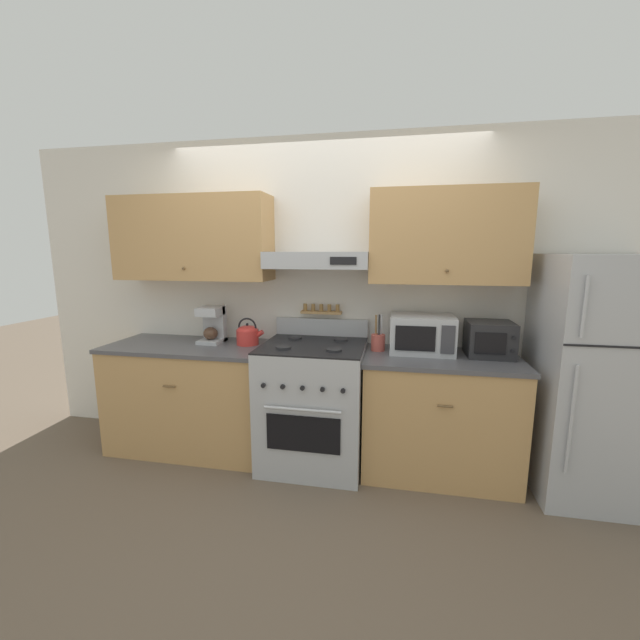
{
  "coord_description": "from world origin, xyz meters",
  "views": [
    {
      "loc": [
        0.6,
        -2.54,
        1.65
      ],
      "look_at": [
        0.06,
        0.27,
        1.14
      ],
      "focal_mm": 22.0,
      "sensor_mm": 36.0,
      "label": 1
    }
  ],
  "objects_px": {
    "refrigerator": "(593,377)",
    "stove_range": "(314,403)",
    "microwave": "(422,334)",
    "utensil_crock": "(378,341)",
    "toaster_oven": "(489,339)",
    "coffee_maker": "(213,324)",
    "tea_kettle": "(248,334)"
  },
  "relations": [
    {
      "from": "stove_range",
      "to": "tea_kettle",
      "type": "bearing_deg",
      "value": 167.24
    },
    {
      "from": "coffee_maker",
      "to": "microwave",
      "type": "relative_size",
      "value": 0.65
    },
    {
      "from": "refrigerator",
      "to": "toaster_oven",
      "type": "relative_size",
      "value": 5.12
    },
    {
      "from": "tea_kettle",
      "to": "utensil_crock",
      "type": "height_order",
      "value": "utensil_crock"
    },
    {
      "from": "coffee_maker",
      "to": "microwave",
      "type": "height_order",
      "value": "coffee_maker"
    },
    {
      "from": "microwave",
      "to": "tea_kettle",
      "type": "bearing_deg",
      "value": -179.26
    },
    {
      "from": "toaster_oven",
      "to": "microwave",
      "type": "bearing_deg",
      "value": 177.65
    },
    {
      "from": "tea_kettle",
      "to": "coffee_maker",
      "type": "height_order",
      "value": "coffee_maker"
    },
    {
      "from": "stove_range",
      "to": "utensil_crock",
      "type": "bearing_deg",
      "value": 15.2
    },
    {
      "from": "stove_range",
      "to": "refrigerator",
      "type": "distance_m",
      "value": 1.95
    },
    {
      "from": "refrigerator",
      "to": "utensil_crock",
      "type": "height_order",
      "value": "refrigerator"
    },
    {
      "from": "refrigerator",
      "to": "stove_range",
      "type": "bearing_deg",
      "value": 179.69
    },
    {
      "from": "utensil_crock",
      "to": "toaster_oven",
      "type": "bearing_deg",
      "value": -0.12
    },
    {
      "from": "utensil_crock",
      "to": "toaster_oven",
      "type": "xyz_separation_m",
      "value": [
        0.8,
        -0.0,
        0.05
      ]
    },
    {
      "from": "coffee_maker",
      "to": "utensil_crock",
      "type": "height_order",
      "value": "coffee_maker"
    },
    {
      "from": "tea_kettle",
      "to": "coffee_maker",
      "type": "relative_size",
      "value": 0.77
    },
    {
      "from": "microwave",
      "to": "utensil_crock",
      "type": "distance_m",
      "value": 0.33
    },
    {
      "from": "toaster_oven",
      "to": "utensil_crock",
      "type": "bearing_deg",
      "value": 179.88
    },
    {
      "from": "coffee_maker",
      "to": "toaster_oven",
      "type": "xyz_separation_m",
      "value": [
        2.17,
        -0.03,
        -0.03
      ]
    },
    {
      "from": "refrigerator",
      "to": "tea_kettle",
      "type": "relative_size",
      "value": 7.07
    },
    {
      "from": "refrigerator",
      "to": "coffee_maker",
      "type": "distance_m",
      "value": 2.83
    },
    {
      "from": "coffee_maker",
      "to": "toaster_oven",
      "type": "height_order",
      "value": "coffee_maker"
    },
    {
      "from": "microwave",
      "to": "stove_range",
      "type": "bearing_deg",
      "value": -169.55
    },
    {
      "from": "toaster_oven",
      "to": "stove_range",
      "type": "bearing_deg",
      "value": -174.26
    },
    {
      "from": "refrigerator",
      "to": "coffee_maker",
      "type": "bearing_deg",
      "value": 176.58
    },
    {
      "from": "microwave",
      "to": "utensil_crock",
      "type": "relative_size",
      "value": 1.66
    },
    {
      "from": "tea_kettle",
      "to": "refrigerator",
      "type": "bearing_deg",
      "value": -3.22
    },
    {
      "from": "toaster_oven",
      "to": "tea_kettle",
      "type": "bearing_deg",
      "value": 179.95
    },
    {
      "from": "coffee_maker",
      "to": "utensil_crock",
      "type": "relative_size",
      "value": 1.07
    },
    {
      "from": "coffee_maker",
      "to": "stove_range",
      "type": "bearing_deg",
      "value": -10.03
    },
    {
      "from": "stove_range",
      "to": "refrigerator",
      "type": "relative_size",
      "value": 0.67
    },
    {
      "from": "tea_kettle",
      "to": "microwave",
      "type": "bearing_deg",
      "value": 0.74
    }
  ]
}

